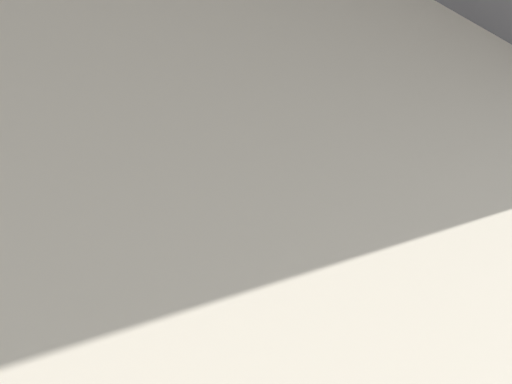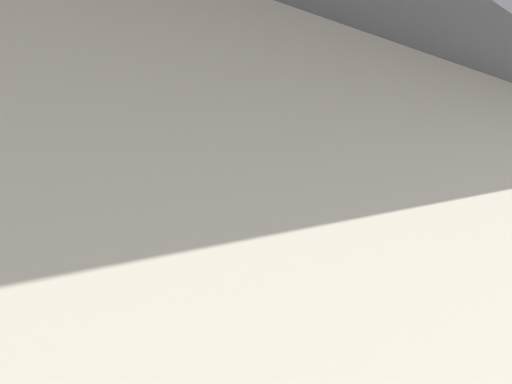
{
  "view_description": "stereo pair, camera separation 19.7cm",
  "coord_description": "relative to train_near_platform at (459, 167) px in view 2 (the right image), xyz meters",
  "views": [
    {
      "loc": [
        -11.17,
        -5.95,
        2.85
      ],
      "look_at": [
        1.89,
        4.21,
        1.65
      ],
      "focal_mm": 39.83,
      "sensor_mm": 36.0,
      "label": 1
    },
    {
      "loc": [
        -11.04,
        -6.1,
        2.85
      ],
      "look_at": [
        1.89,
        4.21,
        1.65
      ],
      "focal_mm": 39.83,
      "sensor_mm": 36.0,
      "label": 2
    }
  ],
  "objects": [
    {
      "name": "ground_plane",
      "position": [
        -11.07,
        -1.45,
        -2.23
      ],
      "size": [
        400.0,
        400.0,
        0.0
      ],
      "primitive_type": "plane",
      "color": "#565659"
    },
    {
      "name": "track_near",
      "position": [
        -11.07,
        -0.0,
        -2.16
      ],
      "size": [
        120.0,
        3.0,
        0.28
      ],
      "color": "slate",
      "rests_on": "ground"
    },
    {
      "name": "track_far",
      "position": [
        -11.07,
        5.62,
        -2.16
      ],
      "size": [
        120.0,
        3.0,
        0.28
      ],
      "color": "slate",
      "rests_on": "ground"
    },
    {
      "name": "train_near_platform",
      "position": [
        0.0,
        0.0,
        0.0
      ],
      "size": [
        27.95,
        3.0,
        4.27
      ],
      "color": "#2D2D30",
      "rests_on": "track_near"
    },
    {
      "name": "train_far_track",
      "position": [
        22.83,
        5.62,
        0.01
      ],
      "size": [
        35.12,
        3.02,
        4.27
      ],
      "color": "#2D2D30",
      "rests_on": "track_far"
    },
    {
      "name": "catenary_mast_mid",
      "position": [
        -1.17,
        -1.79,
        1.7
      ],
      "size": [
        46.13,
        2.25,
        7.43
      ],
      "color": "slate",
      "rests_on": "ground"
    },
    {
      "name": "catenary_mast_far_side",
      "position": [
        -3.84,
        7.78,
        2.04
      ],
      "size": [
        46.13,
        2.64,
        8.21
      ],
      "color": "slate",
      "rests_on": "ground"
    },
    {
      "name": "platform_sign",
      "position": [
        -9.45,
        -3.23,
        -0.22
      ],
      "size": [
        0.7,
        0.08,
        2.29
      ],
      "color": "#59595B",
      "rests_on": "platform_slab"
    },
    {
      "name": "passenger_walking",
      "position": [
        -16.73,
        -4.69,
        -0.95
      ],
      "size": [
        0.53,
        0.22,
        1.69
      ],
      "color": "#383842",
      "rests_on": "platform_slab"
    },
    {
      "name": "handbag_beside_passenger",
      "position": [
        -16.18,
        -4.99,
        -1.75
      ],
      "size": [
        0.32,
        0.18,
        0.42
      ],
      "color": "maroon",
      "rests_on": "platform_slab"
    },
    {
      "name": "potted_plant_platform_edge",
      "position": [
        -9.02,
        -3.3,
        -1.52
      ],
      "size": [
        0.46,
        0.46,
        0.67
      ],
      "color": "brown",
      "rests_on": "platform_slab"
    }
  ]
}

